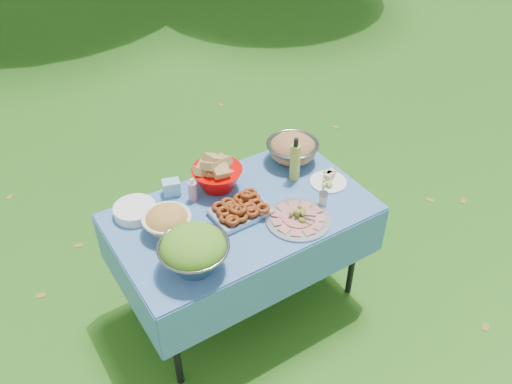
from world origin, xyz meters
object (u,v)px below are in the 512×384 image
salad_bowl (194,250)px  plate_stack (135,210)px  pasta_bowl_steel (293,148)px  picnic_table (243,258)px  charcuterie_platter (298,214)px  bread_bowl (217,173)px  oil_bottle (295,159)px

salad_bowl → plate_stack: bearing=100.1°
plate_stack → pasta_bowl_steel: bearing=-2.4°
salad_bowl → pasta_bowl_steel: bearing=27.4°
picnic_table → charcuterie_platter: charcuterie_platter is taller
picnic_table → bread_bowl: bread_bowl is taller
picnic_table → salad_bowl: size_ratio=4.08×
pasta_bowl_steel → salad_bowl: bearing=-152.6°
picnic_table → salad_bowl: 0.70m
charcuterie_platter → oil_bottle: oil_bottle is taller
plate_stack → oil_bottle: 0.98m
oil_bottle → plate_stack: bearing=167.6°
picnic_table → pasta_bowl_steel: size_ratio=4.44×
bread_bowl → pasta_bowl_steel: bread_bowl is taller
charcuterie_platter → oil_bottle: size_ratio=1.28×
pasta_bowl_steel → oil_bottle: (-0.10, -0.17, 0.06)m
salad_bowl → pasta_bowl_steel: salad_bowl is taller
picnic_table → bread_bowl: 0.55m
picnic_table → salad_bowl: salad_bowl is taller
bread_bowl → plate_stack: bearing=176.4°
picnic_table → pasta_bowl_steel: pasta_bowl_steel is taller
salad_bowl → plate_stack: (-0.10, 0.54, -0.09)m
picnic_table → plate_stack: plate_stack is taller
salad_bowl → picnic_table: bearing=29.6°
pasta_bowl_steel → charcuterie_platter: pasta_bowl_steel is taller
charcuterie_platter → oil_bottle: 0.40m
picnic_table → plate_stack: size_ratio=6.10×
bread_bowl → oil_bottle: bearing=-22.1°
salad_bowl → charcuterie_platter: salad_bowl is taller
plate_stack → bread_bowl: (0.52, -0.03, 0.07)m
picnic_table → oil_bottle: 0.69m
salad_bowl → oil_bottle: 0.92m
bread_bowl → charcuterie_platter: bearing=-65.6°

